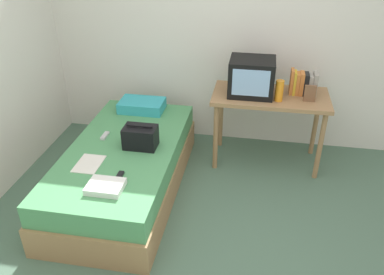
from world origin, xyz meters
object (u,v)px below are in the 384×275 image
(bed, at_px, (125,169))
(remote_dark, at_px, (119,177))
(folded_towel, at_px, (105,187))
(remote_silver, at_px, (105,136))
(magazine, at_px, (89,164))
(picture_frame, at_px, (310,94))
(water_bottle, at_px, (279,91))
(book_row, at_px, (303,83))
(handbag, at_px, (140,137))
(desk, at_px, (270,104))
(tv, at_px, (252,77))
(pillow, at_px, (142,105))

(bed, height_order, remote_dark, remote_dark)
(folded_towel, bearing_deg, remote_silver, 111.47)
(magazine, bearing_deg, picture_frame, 28.19)
(water_bottle, bearing_deg, book_row, 41.40)
(bed, distance_m, remote_silver, 0.37)
(picture_frame, relative_size, handbag, 0.55)
(water_bottle, relative_size, magazine, 0.72)
(water_bottle, bearing_deg, magazine, -148.40)
(handbag, xyz_separation_m, remote_silver, (-0.40, 0.11, -0.09))
(desk, distance_m, folded_towel, 1.89)
(bed, relative_size, picture_frame, 12.04)
(tv, relative_size, remote_dark, 2.82)
(desk, relative_size, picture_frame, 6.98)
(magazine, relative_size, remote_dark, 1.86)
(tv, distance_m, picture_frame, 0.58)
(desk, bearing_deg, remote_dark, -133.35)
(bed, xyz_separation_m, water_bottle, (1.39, 0.64, 0.64))
(handbag, bearing_deg, desk, 32.79)
(bed, height_order, book_row, book_row)
(pillow, bearing_deg, picture_frame, -3.50)
(bed, distance_m, handbag, 0.39)
(book_row, distance_m, remote_dark, 2.04)
(pillow, relative_size, remote_silver, 3.30)
(tv, distance_m, remote_dark, 1.65)
(picture_frame, distance_m, magazine, 2.16)
(book_row, xyz_separation_m, folded_towel, (-1.55, -1.49, -0.38))
(desk, xyz_separation_m, folded_towel, (-1.24, -1.41, -0.16))
(magazine, bearing_deg, remote_dark, -25.24)
(remote_dark, height_order, remote_silver, same)
(folded_towel, bearing_deg, desk, 48.77)
(picture_frame, bearing_deg, book_row, 106.80)
(folded_towel, bearing_deg, picture_frame, 39.33)
(book_row, xyz_separation_m, pillow, (-1.67, -0.07, -0.35))
(picture_frame, bearing_deg, bed, -158.34)
(bed, bearing_deg, folded_towel, -82.92)
(desk, bearing_deg, water_bottle, -61.74)
(water_bottle, distance_m, pillow, 1.48)
(magazine, bearing_deg, book_row, 33.03)
(tv, bearing_deg, picture_frame, -9.11)
(picture_frame, distance_m, remote_silver, 2.02)
(desk, relative_size, pillow, 2.44)
(handbag, bearing_deg, magazine, -134.62)
(picture_frame, bearing_deg, desk, 164.54)
(tv, relative_size, water_bottle, 2.12)
(bed, xyz_separation_m, tv, (1.11, 0.76, 0.72))
(bed, bearing_deg, water_bottle, 24.61)
(picture_frame, bearing_deg, tv, 170.89)
(handbag, distance_m, remote_dark, 0.52)
(desk, relative_size, tv, 2.64)
(book_row, distance_m, picture_frame, 0.19)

